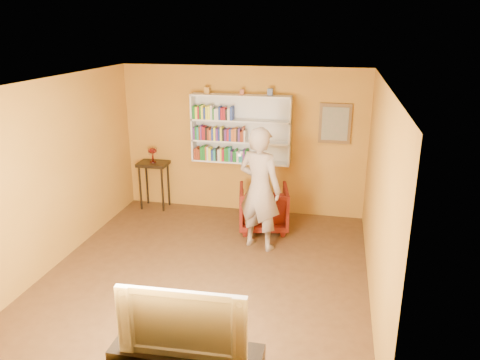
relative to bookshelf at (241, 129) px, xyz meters
name	(u,v)px	position (x,y,z in m)	size (l,w,h in m)	color
room_shell	(205,207)	(0.00, -2.41, -0.58)	(5.30, 5.80, 2.88)	#432A15
bookshelf	(241,129)	(0.00, 0.00, 0.00)	(1.80, 0.29, 1.23)	silver
books_row_lower	(221,154)	(-0.36, -0.11, -0.47)	(1.00, 0.19, 0.26)	maroon
books_row_middle	(219,134)	(-0.38, -0.11, -0.09)	(0.96, 0.19, 0.27)	#552879
books_row_upper	(213,113)	(-0.49, -0.10, 0.29)	(0.73, 0.19, 0.25)	#176721
ornament_left	(207,91)	(-0.61, -0.06, 0.68)	(0.08, 0.08, 0.12)	#A5752F
ornament_centre	(242,92)	(0.02, -0.06, 0.67)	(0.07, 0.07, 0.09)	brown
ornament_right	(270,92)	(0.52, -0.06, 0.68)	(0.09, 0.09, 0.12)	#475476
framed_painting	(335,124)	(1.65, 0.05, 0.16)	(0.55, 0.05, 0.70)	#523717
console_table	(154,170)	(-1.68, -0.16, -0.84)	(0.55, 0.42, 0.91)	black
ruby_lustre	(152,152)	(-1.68, -0.16, -0.49)	(0.17, 0.17, 0.28)	maroon
armchair	(263,208)	(0.54, -0.71, -1.21)	(0.82, 0.84, 0.77)	#470805
person	(260,189)	(0.58, -1.42, -0.62)	(0.71, 0.47, 1.95)	#7D6B5B
game_remote	(241,154)	(0.35, -1.75, 0.02)	(0.04, 0.15, 0.04)	white
television	(185,317)	(0.45, -4.66, -0.74)	(1.19, 0.16, 0.69)	black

